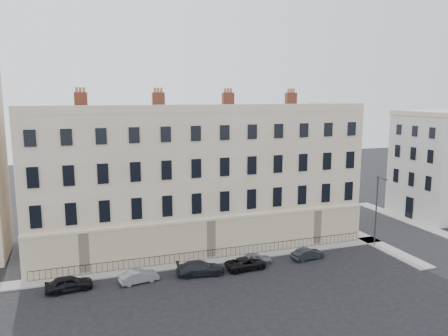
{
  "coord_description": "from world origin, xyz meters",
  "views": [
    {
      "loc": [
        -18.82,
        -35.44,
        16.7
      ],
      "look_at": [
        -3.18,
        10.0,
        8.67
      ],
      "focal_mm": 35.0,
      "sensor_mm": 36.0,
      "label": 1
    }
  ],
  "objects_px": {
    "car_b": "(139,276)",
    "streetlamp": "(377,208)",
    "car_d": "(246,263)",
    "car_f": "(308,254)",
    "car_c": "(200,268)",
    "car_e": "(255,259)",
    "car_a": "(69,283)"
  },
  "relations": [
    {
      "from": "car_b",
      "to": "streetlamp",
      "type": "xyz_separation_m",
      "value": [
        26.44,
        1.17,
        3.83
      ]
    },
    {
      "from": "car_d",
      "to": "car_f",
      "type": "bearing_deg",
      "value": -91.54
    },
    {
      "from": "streetlamp",
      "to": "car_c",
      "type": "bearing_deg",
      "value": 175.85
    },
    {
      "from": "car_d",
      "to": "streetlamp",
      "type": "distance_m",
      "value": 16.64
    },
    {
      "from": "car_e",
      "to": "streetlamp",
      "type": "distance_m",
      "value": 15.28
    },
    {
      "from": "streetlamp",
      "to": "car_f",
      "type": "bearing_deg",
      "value": 179.13
    },
    {
      "from": "car_a",
      "to": "car_b",
      "type": "xyz_separation_m",
      "value": [
        5.94,
        -0.22,
        -0.1
      ]
    },
    {
      "from": "car_b",
      "to": "car_d",
      "type": "height_order",
      "value": "car_b"
    },
    {
      "from": "car_a",
      "to": "car_e",
      "type": "distance_m",
      "value": 17.61
    },
    {
      "from": "car_b",
      "to": "streetlamp",
      "type": "height_order",
      "value": "streetlamp"
    },
    {
      "from": "car_b",
      "to": "car_d",
      "type": "relative_size",
      "value": 0.85
    },
    {
      "from": "car_d",
      "to": "car_e",
      "type": "distance_m",
      "value": 1.62
    },
    {
      "from": "car_d",
      "to": "car_f",
      "type": "relative_size",
      "value": 1.2
    },
    {
      "from": "car_e",
      "to": "car_f",
      "type": "height_order",
      "value": "car_f"
    },
    {
      "from": "car_e",
      "to": "car_f",
      "type": "xyz_separation_m",
      "value": [
        5.62,
        -0.55,
        0.01
      ]
    },
    {
      "from": "car_a",
      "to": "car_b",
      "type": "bearing_deg",
      "value": -97.74
    },
    {
      "from": "car_d",
      "to": "car_e",
      "type": "xyz_separation_m",
      "value": [
        1.34,
        0.9,
        -0.02
      ]
    },
    {
      "from": "car_d",
      "to": "car_b",
      "type": "bearing_deg",
      "value": 83.84
    },
    {
      "from": "car_c",
      "to": "streetlamp",
      "type": "xyz_separation_m",
      "value": [
        20.72,
        1.36,
        3.75
      ]
    },
    {
      "from": "car_a",
      "to": "car_c",
      "type": "height_order",
      "value": "car_a"
    },
    {
      "from": "car_a",
      "to": "car_e",
      "type": "bearing_deg",
      "value": -94.42
    },
    {
      "from": "car_d",
      "to": "car_e",
      "type": "bearing_deg",
      "value": -60.69
    },
    {
      "from": "car_b",
      "to": "car_d",
      "type": "xyz_separation_m",
      "value": [
        10.32,
        -0.31,
        -0.0
      ]
    },
    {
      "from": "car_c",
      "to": "car_d",
      "type": "relative_size",
      "value": 1.1
    },
    {
      "from": "car_e",
      "to": "car_b",
      "type": "bearing_deg",
      "value": 97.2
    },
    {
      "from": "car_d",
      "to": "car_a",
      "type": "bearing_deg",
      "value": 83.69
    },
    {
      "from": "car_a",
      "to": "car_c",
      "type": "bearing_deg",
      "value": -97.61
    },
    {
      "from": "car_c",
      "to": "car_d",
      "type": "bearing_deg",
      "value": -83.68
    },
    {
      "from": "car_f",
      "to": "streetlamp",
      "type": "height_order",
      "value": "streetlamp"
    },
    {
      "from": "car_d",
      "to": "car_e",
      "type": "relative_size",
      "value": 1.26
    },
    {
      "from": "car_c",
      "to": "car_a",
      "type": "bearing_deg",
      "value": 95.87
    },
    {
      "from": "car_e",
      "to": "car_c",
      "type": "bearing_deg",
      "value": 101.74
    }
  ]
}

